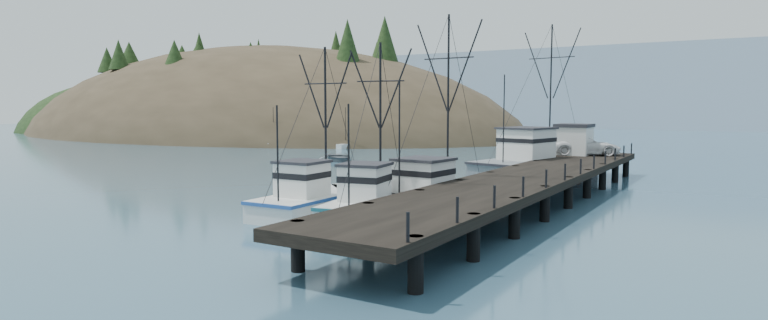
# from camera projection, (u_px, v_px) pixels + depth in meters

# --- Properties ---
(ground) EXTENTS (400.00, 400.00, 0.00)m
(ground) POSITION_uv_depth(u_px,v_px,m) (183.00, 224.00, 32.62)
(ground) COLOR #30546A
(ground) RESTS_ON ground
(pier) EXTENTS (6.00, 44.00, 2.00)m
(pier) POSITION_uv_depth(u_px,v_px,m) (528.00, 179.00, 38.74)
(pier) COLOR black
(pier) RESTS_ON ground
(headland) EXTENTS (134.80, 78.00, 51.00)m
(headland) POSITION_uv_depth(u_px,v_px,m) (239.00, 153.00, 138.82)
(headland) COLOR #382D1E
(headland) RESTS_ON ground
(distant_ridge) EXTENTS (360.00, 40.00, 26.00)m
(distant_ridge) POSITION_uv_depth(u_px,v_px,m) (685.00, 128.00, 171.62)
(distant_ridge) COLOR #9EB2C6
(distant_ridge) RESTS_ON ground
(distant_ridge_far) EXTENTS (180.00, 25.00, 18.00)m
(distant_ridge_far) POSITION_uv_depth(u_px,v_px,m) (531.00, 124.00, 210.43)
(distant_ridge_far) COLOR silver
(distant_ridge_far) RESTS_ON ground
(moored_sailboats) EXTENTS (13.26, 17.54, 6.35)m
(moored_sailboats) POSITION_uv_depth(u_px,v_px,m) (340.00, 144.00, 95.32)
(moored_sailboats) COLOR silver
(moored_sailboats) RESTS_ON ground
(trawler_near) EXTENTS (4.81, 10.16, 10.39)m
(trawler_near) POSITION_uv_depth(u_px,v_px,m) (374.00, 204.00, 34.16)
(trawler_near) COLOR silver
(trawler_near) RESTS_ON ground
(trawler_mid) EXTENTS (3.72, 10.20, 10.28)m
(trawler_mid) POSITION_uv_depth(u_px,v_px,m) (317.00, 200.00, 35.69)
(trawler_mid) COLOR silver
(trawler_mid) RESTS_ON ground
(trawler_far) EXTENTS (4.72, 12.39, 12.48)m
(trawler_far) POSITION_uv_depth(u_px,v_px,m) (438.00, 196.00, 37.44)
(trawler_far) COLOR silver
(trawler_far) RESTS_ON ground
(work_vessel) EXTENTS (7.93, 17.04, 14.00)m
(work_vessel) POSITION_uv_depth(u_px,v_px,m) (540.00, 165.00, 53.03)
(work_vessel) COLOR slate
(work_vessel) RESTS_ON ground
(pier_shed) EXTENTS (3.00, 3.20, 2.80)m
(pier_shed) POSITION_uv_depth(u_px,v_px,m) (574.00, 139.00, 54.23)
(pier_shed) COLOR silver
(pier_shed) RESTS_ON pier
(pickup_truck) EXTENTS (6.47, 4.65, 1.64)m
(pickup_truck) POSITION_uv_depth(u_px,v_px,m) (587.00, 146.00, 53.95)
(pickup_truck) COLOR white
(pickup_truck) RESTS_ON pier
(motorboat) EXTENTS (6.97, 6.81, 1.18)m
(motorboat) POSITION_uv_depth(u_px,v_px,m) (338.00, 161.00, 70.08)
(motorboat) COLOR slate
(motorboat) RESTS_ON ground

